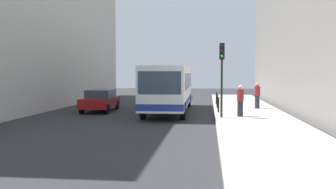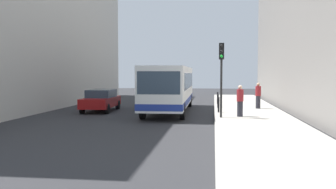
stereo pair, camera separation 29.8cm
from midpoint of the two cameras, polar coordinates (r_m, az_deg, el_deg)
The scene contains 11 objects.
ground_plane at distance 22.02m, azimuth -1.43°, elevation -3.41°, with size 80.00×80.00×0.00m, color #2D2D30.
sidewalk at distance 21.94m, azimuth 12.71°, elevation -3.32°, with size 4.40×40.00×0.15m, color #ADA89E.
building_left at distance 29.90m, azimuth -23.30°, elevation 12.87°, with size 7.00×32.00×15.35m, color #BCB7AD.
bus at distance 24.35m, azimuth -0.10°, elevation 1.32°, with size 2.67×11.05×3.00m.
car_beside_bus at distance 25.17m, azimuth -10.89°, elevation -0.83°, with size 2.00×4.47×1.48m.
traffic_light at distance 20.21m, azimuth 8.03°, elevation 4.49°, with size 0.28×0.33×4.10m.
bollard_near at distance 22.92m, azimuth 7.55°, elevation -1.60°, with size 0.11×0.11×0.95m, color black.
bollard_mid at distance 25.99m, azimuth 7.42°, elevation -1.01°, with size 0.11×0.11×0.95m, color black.
bollard_far at distance 29.06m, azimuth 7.32°, elevation -0.55°, with size 0.11×0.11×0.95m, color black.
pedestrian_near_signal at distance 20.89m, azimuth 10.88°, elevation -0.97°, with size 0.38×0.38×1.78m.
pedestrian_mid_sidewalk at distance 25.94m, azimuth 13.52°, elevation -0.15°, with size 0.38×0.38×1.79m.
Camera 1 is at (2.85, -21.68, 2.61)m, focal length 38.84 mm.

